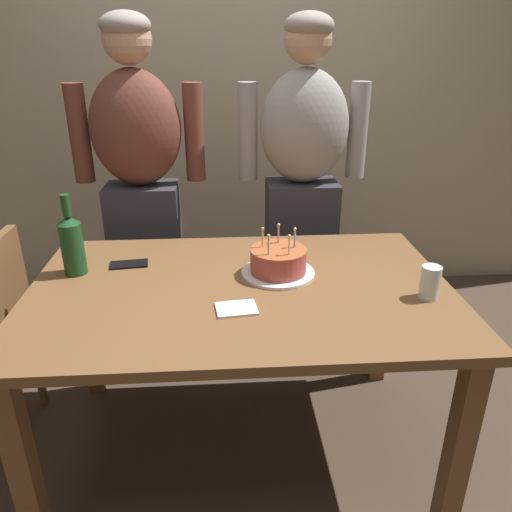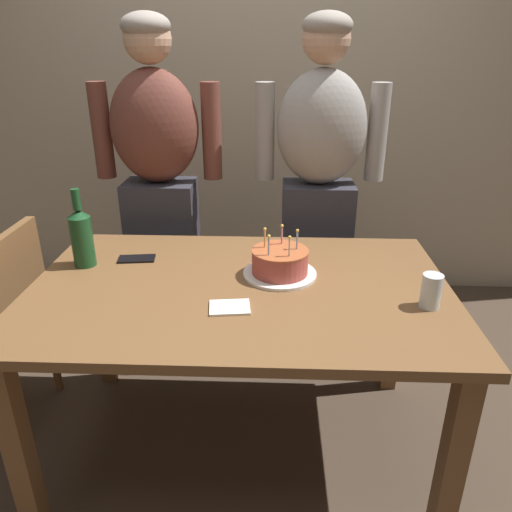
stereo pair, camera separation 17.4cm
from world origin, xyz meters
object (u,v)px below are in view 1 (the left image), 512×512
(birthday_cake, at_px, (278,262))
(napkin_stack, at_px, (236,309))
(cell_phone, at_px, (129,264))
(person_man_bearded, at_px, (142,194))
(person_woman_cardigan, at_px, (302,191))
(water_glass_near, at_px, (430,282))
(wine_bottle, at_px, (72,243))

(birthday_cake, distance_m, napkin_stack, 0.31)
(cell_phone, height_order, person_man_bearded, person_man_bearded)
(napkin_stack, bearing_deg, person_woman_cardigan, 68.70)
(water_glass_near, height_order, wine_bottle, wine_bottle)
(birthday_cake, distance_m, water_glass_near, 0.53)
(napkin_stack, xyz_separation_m, person_man_bearded, (-0.42, 0.90, 0.13))
(water_glass_near, relative_size, napkin_stack, 0.88)
(person_man_bearded, xyz_separation_m, person_woman_cardigan, (0.77, 0.00, 0.00))
(wine_bottle, relative_size, cell_phone, 2.12)
(birthday_cake, distance_m, person_woman_cardigan, 0.67)
(birthday_cake, relative_size, water_glass_near, 2.37)
(wine_bottle, distance_m, person_woman_cardigan, 1.10)
(water_glass_near, xyz_separation_m, wine_bottle, (-1.24, 0.28, 0.06))
(birthday_cake, xyz_separation_m, water_glass_near, (0.49, -0.22, 0.01))
(person_man_bearded, bearing_deg, birthday_cake, 132.33)
(napkin_stack, distance_m, person_woman_cardigan, 0.97)
(napkin_stack, distance_m, person_man_bearded, 1.00)
(water_glass_near, bearing_deg, person_woman_cardigan, 109.44)
(water_glass_near, xyz_separation_m, napkin_stack, (-0.65, -0.04, -0.05))
(birthday_cake, height_order, cell_phone, birthday_cake)
(water_glass_near, distance_m, wine_bottle, 1.28)
(water_glass_near, height_order, napkin_stack, water_glass_near)
(wine_bottle, distance_m, person_man_bearded, 0.60)
(wine_bottle, xyz_separation_m, napkin_stack, (0.59, -0.32, -0.12))
(birthday_cake, bearing_deg, napkin_stack, -122.62)
(water_glass_near, distance_m, person_man_bearded, 1.38)
(person_woman_cardigan, bearing_deg, water_glass_near, 109.44)
(napkin_stack, bearing_deg, birthday_cake, 57.38)
(cell_phone, xyz_separation_m, napkin_stack, (0.41, -0.38, 0.00))
(cell_phone, height_order, person_woman_cardigan, person_woman_cardigan)
(water_glass_near, height_order, cell_phone, water_glass_near)
(water_glass_near, bearing_deg, wine_bottle, 167.30)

